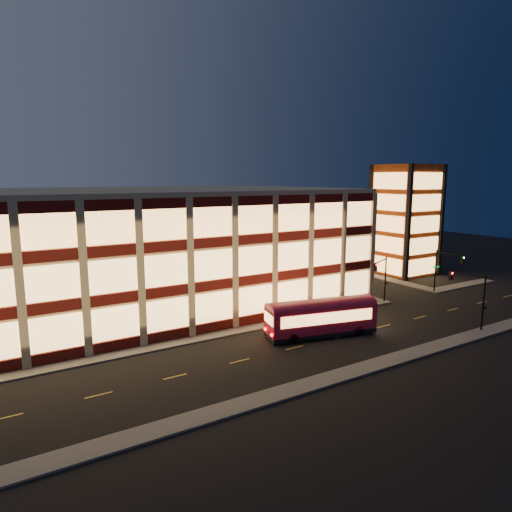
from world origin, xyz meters
TOP-DOWN VIEW (x-y plane):
  - ground at (0.00, 0.00)m, footprint 200.00×200.00m
  - sidewalk_office_south at (-3.00, 1.00)m, footprint 54.00×2.00m
  - sidewalk_office_east at (23.00, 17.00)m, footprint 2.00×30.00m
  - sidewalk_tower_south at (40.00, 1.00)m, footprint 14.00×2.00m
  - sidewalk_tower_west at (34.00, 17.00)m, footprint 2.00×30.00m
  - sidewalk_near at (0.00, -13.00)m, footprint 100.00×2.00m
  - office_building at (-2.91, 16.91)m, footprint 50.45×30.45m
  - stair_tower at (39.95, 11.95)m, footprint 8.60×8.60m
  - traffic_signal_far at (22.21, 0.24)m, footprint 3.79×1.87m
  - traffic_signal_right at (33.50, -0.62)m, footprint 1.20×4.37m
  - traffic_signal_near at (23.50, -11.03)m, footprint 0.32×4.45m
  - trolley_bus at (8.31, -4.68)m, footprint 11.64×5.30m

SIDE VIEW (x-z plane):
  - ground at x=0.00m, z-range 0.00..0.00m
  - sidewalk_office_south at x=-3.00m, z-range 0.00..0.15m
  - sidewalk_office_east at x=23.00m, z-range 0.00..0.15m
  - sidewalk_tower_south at x=40.00m, z-range 0.00..0.15m
  - sidewalk_tower_west at x=34.00m, z-range 0.00..0.15m
  - sidewalk_near at x=0.00m, z-range 0.00..0.15m
  - trolley_bus at x=8.31m, z-range 0.21..4.03m
  - traffic_signal_right at x=33.50m, z-range 1.10..7.10m
  - traffic_signal_far at x=22.21m, z-range 1.11..7.11m
  - traffic_signal_near at x=23.50m, z-range 1.13..7.13m
  - office_building at x=-2.91m, z-range 0.00..14.50m
  - stair_tower at x=39.95m, z-range -0.01..17.99m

